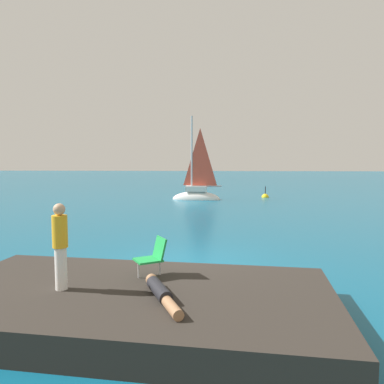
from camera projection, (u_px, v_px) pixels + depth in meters
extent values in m
plane|color=#0F5675|center=(190.00, 263.00, 10.84)|extent=(160.00, 160.00, 0.00)
cube|color=#2D2823|center=(133.00, 304.00, 7.03)|extent=(7.81, 4.65, 0.56)
cube|color=#2B2B27|center=(24.00, 285.00, 8.94)|extent=(0.98, 0.99, 0.64)
cube|color=#292825|center=(44.00, 281.00, 9.21)|extent=(0.99, 1.04, 0.54)
ellipsoid|color=white|center=(196.00, 199.00, 27.52)|extent=(3.57, 1.41, 1.21)
cube|color=white|center=(196.00, 189.00, 27.45)|extent=(1.58, 0.93, 0.39)
cylinder|color=#B7B7BC|center=(192.00, 154.00, 27.26)|extent=(0.13, 0.13, 5.48)
cylinder|color=#B2B2B7|center=(207.00, 186.00, 27.34)|extent=(2.20, 0.23, 0.11)
pyramid|color=#DB4C38|center=(200.00, 157.00, 27.21)|extent=(1.76, 0.17, 4.17)
cylinder|color=black|center=(159.00, 290.00, 6.63)|extent=(0.58, 0.92, 0.24)
cylinder|color=#9E704C|center=(172.00, 307.00, 5.93)|extent=(0.45, 0.71, 0.18)
sphere|color=#9E704C|center=(151.00, 279.00, 7.14)|extent=(0.22, 0.22, 0.22)
cylinder|color=white|center=(61.00, 268.00, 6.97)|extent=(0.22, 0.22, 0.80)
cylinder|color=gold|center=(60.00, 231.00, 6.91)|extent=(0.28, 0.28, 0.60)
sphere|color=tan|center=(59.00, 209.00, 6.88)|extent=(0.22, 0.22, 0.22)
cube|color=green|center=(148.00, 260.00, 7.74)|extent=(0.69, 0.68, 0.04)
cube|color=green|center=(160.00, 248.00, 7.84)|extent=(0.37, 0.49, 0.45)
cylinder|color=silver|center=(139.00, 270.00, 7.66)|extent=(0.04, 0.04, 0.35)
cylinder|color=silver|center=(160.00, 267.00, 7.87)|extent=(0.04, 0.04, 0.35)
sphere|color=yellow|center=(265.00, 197.00, 29.05)|extent=(0.56, 0.56, 0.56)
cylinder|color=black|center=(265.00, 190.00, 29.00)|extent=(0.06, 0.06, 0.60)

